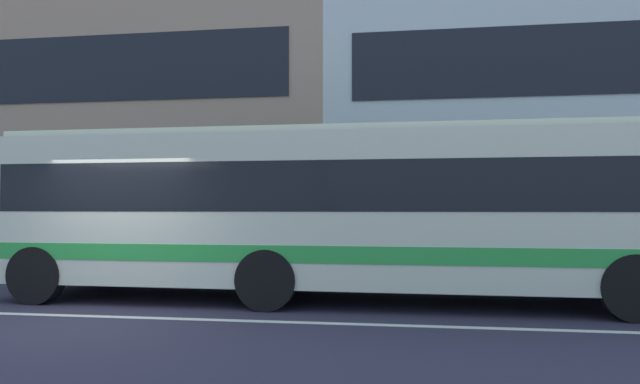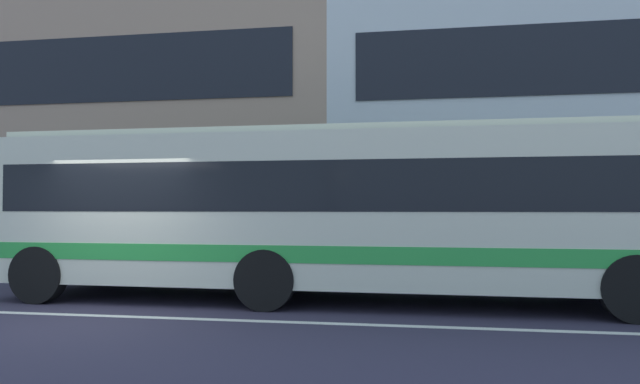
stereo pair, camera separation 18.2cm
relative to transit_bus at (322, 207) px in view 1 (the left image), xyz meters
The scene contains 5 objects.
ground_plane 4.21m from the transit_bus, 148.23° to the right, with size 160.00×160.00×0.00m, color #302C3F.
lane_centre_line 4.20m from the transit_bus, 148.23° to the right, with size 60.00×0.16×0.01m, color silver.
hedge_row_far 3.59m from the transit_bus, 104.06° to the left, with size 22.24×1.10×0.96m, color #346926.
apartment_block_left 17.73m from the transit_bus, 141.21° to the left, with size 25.38×9.51×10.34m.
transit_bus is the anchor object (origin of this frame).
Camera 1 is at (4.77, -8.24, 1.68)m, focal length 32.08 mm.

